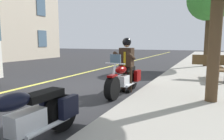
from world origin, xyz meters
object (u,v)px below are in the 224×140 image
Objects in this scene: motorcycle_parked at (29,119)px; bench_sidewalk at (217,65)px; motorcycle_main at (124,79)px; street_tree_curbside at (211,0)px; rider_main at (126,60)px.

motorcycle_parked is 1.21× the size of bench_sidewalk.
motorcycle_parked reaches higher than bench_sidewalk.
motorcycle_main is 0.41× the size of street_tree_curbside.
motorcycle_parked is 12.28m from street_tree_curbside.
rider_main is 8.53m from street_tree_curbside.
rider_main is 0.33× the size of street_tree_curbside.
motorcycle_main and motorcycle_parked have the same top height.
motorcycle_parked is 7.28m from bench_sidewalk.
street_tree_curbside is at bearing -175.79° from bench_sidewalk.
rider_main is 0.79× the size of motorcycle_parked.
street_tree_curbside is (-11.49, 2.37, 3.62)m from motorcycle_parked.
rider_main is at bearing -42.95° from bench_sidewalk.
motorcycle_main is 1.00× the size of motorcycle_parked.
rider_main is 3.94m from bench_sidewalk.
motorcycle_main is 0.61m from rider_main.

